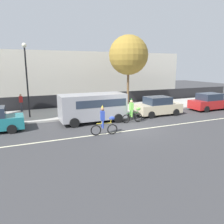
{
  "coord_description": "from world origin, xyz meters",
  "views": [
    {
      "loc": [
        -7.14,
        -12.96,
        4.27
      ],
      "look_at": [
        -0.98,
        1.2,
        1.0
      ],
      "focal_mm": 35.0,
      "sensor_mm": 36.0,
      "label": 1
    }
  ],
  "objects_px": {
    "parade_cyclist_lime": "(133,112)",
    "parked_van_grey": "(94,106)",
    "street_lamp_post": "(26,70)",
    "parade_cyclist_cobalt": "(104,122)",
    "parked_car_red": "(210,102)",
    "pedestrian_onlooker": "(21,102)",
    "parked_car_beige": "(158,106)"
  },
  "relations": [
    {
      "from": "parked_car_beige",
      "to": "parade_cyclist_cobalt",
      "type": "bearing_deg",
      "value": -151.96
    },
    {
      "from": "parked_van_grey",
      "to": "street_lamp_post",
      "type": "distance_m",
      "value": 6.05
    },
    {
      "from": "parade_cyclist_lime",
      "to": "street_lamp_post",
      "type": "xyz_separation_m",
      "value": [
        -7.16,
        4.39,
        3.15
      ]
    },
    {
      "from": "parked_car_red",
      "to": "parked_car_beige",
      "type": "relative_size",
      "value": 1.0
    },
    {
      "from": "parade_cyclist_cobalt",
      "to": "parked_van_grey",
      "type": "distance_m",
      "value": 3.43
    },
    {
      "from": "parade_cyclist_lime",
      "to": "parked_van_grey",
      "type": "xyz_separation_m",
      "value": [
        -2.66,
        1.38,
        0.44
      ]
    },
    {
      "from": "parked_van_grey",
      "to": "parked_car_beige",
      "type": "distance_m",
      "value": 6.01
    },
    {
      "from": "parade_cyclist_cobalt",
      "to": "parked_car_red",
      "type": "height_order",
      "value": "parade_cyclist_cobalt"
    },
    {
      "from": "parade_cyclist_cobalt",
      "to": "parade_cyclist_lime",
      "type": "distance_m",
      "value": 3.68
    },
    {
      "from": "parked_van_grey",
      "to": "street_lamp_post",
      "type": "relative_size",
      "value": 0.85
    },
    {
      "from": "street_lamp_post",
      "to": "pedestrian_onlooker",
      "type": "height_order",
      "value": "street_lamp_post"
    },
    {
      "from": "parked_car_beige",
      "to": "pedestrian_onlooker",
      "type": "xyz_separation_m",
      "value": [
        -11.04,
        5.67,
        0.23
      ]
    },
    {
      "from": "street_lamp_post",
      "to": "pedestrian_onlooker",
      "type": "xyz_separation_m",
      "value": [
        -0.55,
        2.71,
        -2.97
      ]
    },
    {
      "from": "parade_cyclist_cobalt",
      "to": "pedestrian_onlooker",
      "type": "distance_m",
      "value": 10.2
    },
    {
      "from": "parade_cyclist_lime",
      "to": "parked_car_red",
      "type": "distance_m",
      "value": 9.51
    },
    {
      "from": "parked_van_grey",
      "to": "parked_car_beige",
      "type": "relative_size",
      "value": 1.22
    },
    {
      "from": "parade_cyclist_lime",
      "to": "street_lamp_post",
      "type": "bearing_deg",
      "value": 148.47
    },
    {
      "from": "parade_cyclist_cobalt",
      "to": "parade_cyclist_lime",
      "type": "bearing_deg",
      "value": 32.67
    },
    {
      "from": "parade_cyclist_cobalt",
      "to": "parade_cyclist_lime",
      "type": "height_order",
      "value": "same"
    },
    {
      "from": "parked_van_grey",
      "to": "pedestrian_onlooker",
      "type": "height_order",
      "value": "parked_van_grey"
    },
    {
      "from": "parade_cyclist_lime",
      "to": "parked_car_red",
      "type": "bearing_deg",
      "value": 8.41
    },
    {
      "from": "parked_car_red",
      "to": "parked_van_grey",
      "type": "bearing_deg",
      "value": -179.96
    },
    {
      "from": "parade_cyclist_lime",
      "to": "parked_van_grey",
      "type": "height_order",
      "value": "parked_van_grey"
    },
    {
      "from": "parade_cyclist_lime",
      "to": "pedestrian_onlooker",
      "type": "xyz_separation_m",
      "value": [
        -7.71,
        7.1,
        0.17
      ]
    },
    {
      "from": "parade_cyclist_lime",
      "to": "parked_van_grey",
      "type": "bearing_deg",
      "value": 152.57
    },
    {
      "from": "parked_car_red",
      "to": "pedestrian_onlooker",
      "type": "distance_m",
      "value": 18.05
    },
    {
      "from": "parade_cyclist_lime",
      "to": "street_lamp_post",
      "type": "distance_m",
      "value": 8.97
    },
    {
      "from": "parade_cyclist_cobalt",
      "to": "parade_cyclist_lime",
      "type": "xyz_separation_m",
      "value": [
        3.1,
        1.99,
        0.0
      ]
    },
    {
      "from": "street_lamp_post",
      "to": "parked_car_red",
      "type": "bearing_deg",
      "value": -10.28
    },
    {
      "from": "parade_cyclist_cobalt",
      "to": "parked_car_beige",
      "type": "xyz_separation_m",
      "value": [
        6.43,
        3.43,
        -0.06
      ]
    },
    {
      "from": "parked_car_beige",
      "to": "parade_cyclist_lime",
      "type": "bearing_deg",
      "value": -156.67
    },
    {
      "from": "parade_cyclist_cobalt",
      "to": "pedestrian_onlooker",
      "type": "bearing_deg",
      "value": 116.88
    }
  ]
}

